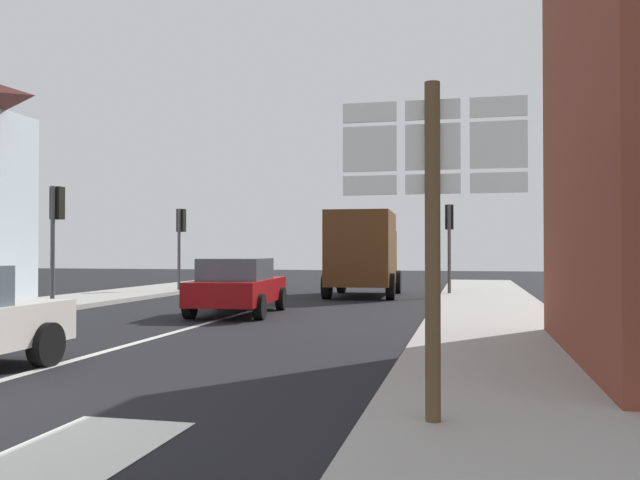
% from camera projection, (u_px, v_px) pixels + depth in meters
% --- Properties ---
extents(ground_plane, '(80.00, 80.00, 0.00)m').
position_uv_depth(ground_plane, '(231.00, 317.00, 16.80)').
color(ground_plane, black).
extents(sidewalk_right, '(3.10, 44.00, 0.14)m').
position_uv_depth(sidewalk_right, '(498.00, 330.00, 13.45)').
color(sidewalk_right, '#9E9B96').
rests_on(sidewalk_right, ground).
extents(lane_centre_stripe, '(0.16, 12.00, 0.01)m').
position_uv_depth(lane_centre_stripe, '(159.00, 337.00, 12.90)').
color(lane_centre_stripe, silver).
rests_on(lane_centre_stripe, ground).
extents(lane_turn_arrow, '(1.20, 2.20, 0.01)m').
position_uv_depth(lane_turn_arrow, '(74.00, 453.00, 5.48)').
color(lane_turn_arrow, silver).
rests_on(lane_turn_arrow, ground).
extents(sedan_far, '(2.25, 4.34, 1.47)m').
position_uv_depth(sedan_far, '(238.00, 285.00, 17.45)').
color(sedan_far, maroon).
rests_on(sedan_far, ground).
extents(delivery_truck, '(2.64, 5.08, 3.05)m').
position_uv_depth(delivery_truck, '(363.00, 251.00, 24.33)').
color(delivery_truck, '#4C2D14').
rests_on(delivery_truck, ground).
extents(route_sign_post, '(1.66, 0.14, 3.20)m').
position_uv_depth(route_sign_post, '(433.00, 214.00, 6.03)').
color(route_sign_post, brown).
rests_on(route_sign_post, ground).
extents(traffic_light_far_left, '(0.30, 0.49, 3.31)m').
position_uv_depth(traffic_light_far_left, '(181.00, 231.00, 26.20)').
color(traffic_light_far_left, '#47474C').
rests_on(traffic_light_far_left, ground).
extents(traffic_light_near_left, '(0.30, 0.49, 3.43)m').
position_uv_depth(traffic_light_near_left, '(56.00, 219.00, 18.28)').
color(traffic_light_near_left, '#47474C').
rests_on(traffic_light_near_left, ground).
extents(traffic_light_far_right, '(0.30, 0.49, 3.34)m').
position_uv_depth(traffic_light_far_right, '(449.00, 229.00, 24.21)').
color(traffic_light_far_right, '#47474C').
rests_on(traffic_light_far_right, ground).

